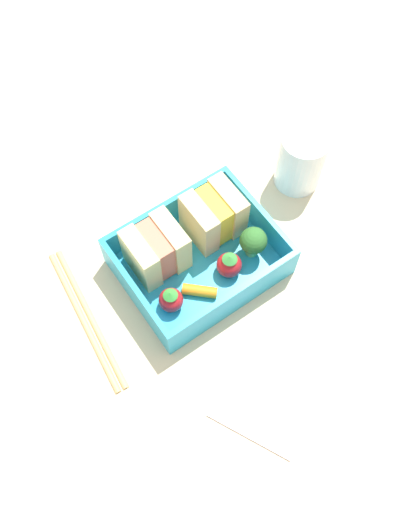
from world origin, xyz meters
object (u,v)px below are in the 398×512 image
(strawberry_far_left, at_px, (171,300))
(sandwich_center_left, at_px, (213,215))
(strawberry_left, at_px, (229,264))
(sandwich_left, at_px, (156,250))
(folded_napkin, at_px, (272,386))
(broccoli_floret, at_px, (253,241))
(carrot_stick_far_left, at_px, (200,291))
(drinking_glass, at_px, (301,160))
(chopstick_pair, at_px, (86,317))

(strawberry_far_left, bearing_deg, sandwich_center_left, 29.39)
(strawberry_far_left, xyz_separation_m, strawberry_left, (0.08, -0.00, 0.00))
(sandwich_left, bearing_deg, folded_napkin, -83.43)
(sandwich_center_left, bearing_deg, broccoli_floret, -70.67)
(strawberry_left, distance_m, broccoli_floret, 0.04)
(broccoli_floret, bearing_deg, sandwich_center_left, 109.33)
(carrot_stick_far_left, bearing_deg, strawberry_far_left, 169.34)
(sandwich_center_left, bearing_deg, carrot_stick_far_left, -135.50)
(strawberry_far_left, xyz_separation_m, drinking_glass, (0.22, 0.06, 0.01))
(sandwich_center_left, relative_size, strawberry_left, 1.76)
(sandwich_center_left, height_order, chopstick_pair, sandwich_center_left)
(sandwich_center_left, distance_m, strawberry_left, 0.06)
(sandwich_left, distance_m, chopstick_pair, 0.11)
(sandwich_center_left, relative_size, strawberry_far_left, 1.84)
(strawberry_far_left, bearing_deg, sandwich_left, 72.80)
(sandwich_left, xyz_separation_m, chopstick_pair, (-0.10, -0.01, -0.04))
(strawberry_left, relative_size, folded_napkin, 0.29)
(sandwich_left, relative_size, chopstick_pair, 0.33)
(sandwich_left, xyz_separation_m, drinking_glass, (0.21, 0.00, -0.00))
(strawberry_far_left, bearing_deg, folded_napkin, -74.21)
(sandwich_left, relative_size, broccoli_floret, 1.38)
(chopstick_pair, relative_size, folded_napkin, 1.56)
(sandwich_center_left, distance_m, drinking_glass, 0.13)
(strawberry_left, bearing_deg, strawberry_far_left, 178.36)
(sandwich_left, height_order, strawberry_far_left, sandwich_left)
(chopstick_pair, height_order, folded_napkin, chopstick_pair)
(strawberry_left, relative_size, broccoli_floret, 0.79)
(folded_napkin, bearing_deg, strawberry_far_left, 105.79)
(sandwich_center_left, distance_m, strawberry_far_left, 0.11)
(sandwich_left, xyz_separation_m, folded_napkin, (0.02, -0.18, -0.04))
(sandwich_center_left, distance_m, broccoli_floret, 0.05)
(sandwich_center_left, distance_m, carrot_stick_far_left, 0.09)
(chopstick_pair, bearing_deg, folded_napkin, -55.61)
(broccoli_floret, bearing_deg, strawberry_far_left, -179.24)
(drinking_glass, relative_size, folded_napkin, 0.67)
(strawberry_left, bearing_deg, chopstick_pair, 163.77)
(strawberry_far_left, height_order, folded_napkin, strawberry_far_left)
(drinking_glass, distance_m, folded_napkin, 0.27)
(strawberry_left, distance_m, chopstick_pair, 0.17)
(strawberry_far_left, bearing_deg, carrot_stick_far_left, -10.66)
(sandwich_center_left, relative_size, folded_napkin, 0.52)
(strawberry_far_left, relative_size, carrot_stick_far_left, 0.86)
(broccoli_floret, xyz_separation_m, chopstick_pair, (-0.19, 0.04, -0.03))
(strawberry_far_left, bearing_deg, strawberry_left, -1.64)
(chopstick_pair, bearing_deg, drinking_glass, 2.19)
(sandwich_left, xyz_separation_m, strawberry_far_left, (-0.02, -0.05, -0.02))
(strawberry_far_left, distance_m, drinking_glass, 0.23)
(sandwich_center_left, relative_size, chopstick_pair, 0.33)
(sandwich_left, xyz_separation_m, sandwich_center_left, (0.08, 0.00, 0.00))
(strawberry_left, xyz_separation_m, drinking_glass, (0.15, 0.06, 0.01))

